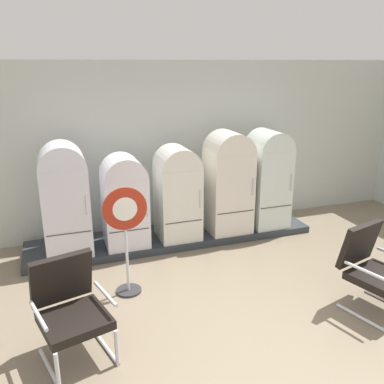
% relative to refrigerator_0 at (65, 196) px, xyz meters
% --- Properties ---
extents(ground, '(12.00, 10.00, 0.05)m').
position_rel_refrigerator_0_xyz_m(ground, '(1.62, -2.92, -0.99)').
color(ground, '#7D6F59').
extents(back_wall, '(11.76, 0.12, 2.82)m').
position_rel_refrigerator_0_xyz_m(back_wall, '(1.62, 0.74, 0.45)').
color(back_wall, beige).
rests_on(back_wall, ground).
extents(display_plinth, '(4.59, 0.95, 0.11)m').
position_rel_refrigerator_0_xyz_m(display_plinth, '(1.62, 0.10, -0.92)').
color(display_plinth, '#2C3237').
rests_on(display_plinth, ground).
extents(refrigerator_0, '(0.65, 0.70, 1.62)m').
position_rel_refrigerator_0_xyz_m(refrigerator_0, '(0.00, 0.00, 0.00)').
color(refrigerator_0, white).
rests_on(refrigerator_0, display_plinth).
extents(refrigerator_1, '(0.64, 0.64, 1.39)m').
position_rel_refrigerator_0_xyz_m(refrigerator_1, '(0.84, -0.03, -0.13)').
color(refrigerator_1, white).
rests_on(refrigerator_1, display_plinth).
extents(refrigerator_2, '(0.64, 0.65, 1.47)m').
position_rel_refrigerator_0_xyz_m(refrigerator_2, '(1.68, -0.02, -0.08)').
color(refrigerator_2, silver).
rests_on(refrigerator_2, display_plinth).
extents(refrigerator_3, '(0.68, 0.66, 1.65)m').
position_rel_refrigerator_0_xyz_m(refrigerator_3, '(2.53, -0.02, 0.01)').
color(refrigerator_3, silver).
rests_on(refrigerator_3, display_plinth).
extents(refrigerator_4, '(0.61, 0.69, 1.63)m').
position_rel_refrigerator_0_xyz_m(refrigerator_4, '(3.26, -0.00, 0.01)').
color(refrigerator_4, silver).
rests_on(refrigerator_4, display_plinth).
extents(armchair_left, '(0.79, 0.85, 1.02)m').
position_rel_refrigerator_0_xyz_m(armchair_left, '(-0.09, -2.19, -0.43)').
color(armchair_left, silver).
rests_on(armchair_left, ground).
extents(armchair_right, '(0.79, 0.85, 1.02)m').
position_rel_refrigerator_0_xyz_m(armchair_right, '(3.26, -2.50, -0.43)').
color(armchair_right, silver).
rests_on(armchair_right, ground).
extents(sign_stand, '(0.53, 0.32, 1.40)m').
position_rel_refrigerator_0_xyz_m(sign_stand, '(0.64, -1.25, -0.24)').
color(sign_stand, '#2D2D30').
rests_on(sign_stand, ground).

